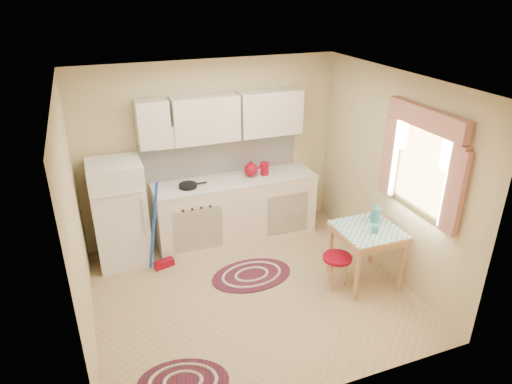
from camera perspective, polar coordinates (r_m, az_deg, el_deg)
room_shell at (r=5.07m, az=0.11°, el=4.11°), size 3.64×3.60×2.52m
fridge at (r=6.08m, az=-16.63°, el=-2.58°), size 0.65×0.60×1.40m
broom at (r=5.85m, az=-11.85°, el=-4.27°), size 0.30×0.19×1.20m
base_cabinets at (r=6.49m, az=-2.54°, el=-2.25°), size 2.25×0.60×0.88m
countertop at (r=6.29m, az=-2.62°, el=1.48°), size 2.27×0.62×0.04m
frying_pan at (r=6.07m, az=-8.50°, el=0.78°), size 0.25×0.25×0.05m
red_kettle at (r=6.31m, az=-0.64°, el=2.83°), size 0.23×0.21×0.21m
red_canister at (r=6.39m, az=1.09°, el=2.86°), size 0.15×0.15×0.16m
table at (r=5.77m, az=13.52°, el=-7.66°), size 0.72×0.72×0.72m
stool at (r=5.67m, az=10.00°, el=-9.74°), size 0.37×0.37×0.42m
coffee_pot at (r=5.70m, az=14.75°, el=-2.57°), size 0.14×0.13×0.25m
mug at (r=5.50m, az=14.63°, el=-4.53°), size 0.11×0.11×0.10m
rug_center at (r=5.87m, az=-0.55°, el=-10.33°), size 1.06×0.73×0.02m
rug_left at (r=4.64m, az=-9.08°, el=-22.41°), size 0.97×0.77×0.02m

